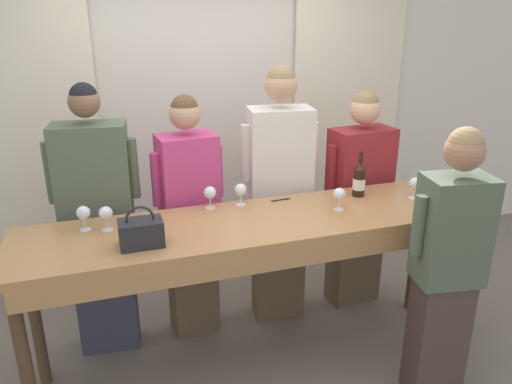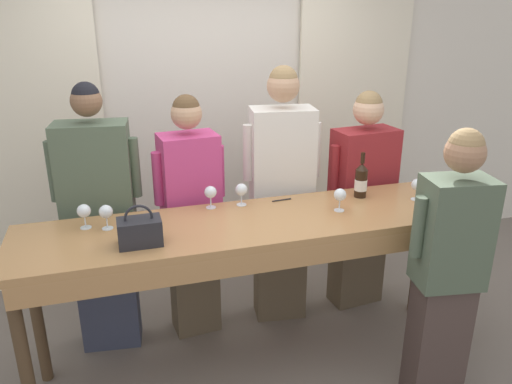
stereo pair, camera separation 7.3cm
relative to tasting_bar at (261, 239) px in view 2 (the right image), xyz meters
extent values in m
plane|color=#70665B|center=(0.00, 0.03, -0.93)|extent=(18.00, 18.00, 0.00)
cube|color=silver|center=(0.00, 1.60, 0.47)|extent=(12.00, 0.06, 2.80)
cube|color=#EFE5C6|center=(-1.35, 1.53, 0.42)|extent=(1.05, 0.03, 2.69)
cube|color=#EFE5C6|center=(1.35, 1.53, 0.42)|extent=(1.05, 0.03, 2.69)
cube|color=#B27F4C|center=(0.00, 0.03, 0.10)|extent=(2.82, 0.67, 0.05)
cube|color=#B27F4C|center=(0.00, -0.29, 0.01)|extent=(2.71, 0.03, 0.12)
cylinder|color=#4C3823|center=(-1.34, -0.23, -0.43)|extent=(0.07, 0.07, 1.00)
cylinder|color=#4C3823|center=(1.34, -0.23, -0.43)|extent=(0.07, 0.07, 1.00)
cylinder|color=#4C3823|center=(-1.34, 0.29, -0.43)|extent=(0.07, 0.07, 1.00)
cylinder|color=#4C3823|center=(1.34, 0.29, -0.43)|extent=(0.07, 0.07, 1.00)
cylinder|color=black|center=(0.75, 0.20, 0.21)|extent=(0.08, 0.08, 0.19)
cone|color=black|center=(0.75, 0.20, 0.33)|extent=(0.08, 0.08, 0.04)
cylinder|color=black|center=(0.75, 0.20, 0.39)|extent=(0.03, 0.03, 0.07)
cylinder|color=white|center=(0.75, 0.20, 0.20)|extent=(0.08, 0.08, 0.07)
cube|color=#232328|center=(-0.70, -0.11, 0.19)|extent=(0.23, 0.14, 0.14)
torus|color=#232328|center=(-0.70, -0.11, 0.27)|extent=(0.15, 0.01, 0.15)
cylinder|color=white|center=(0.51, 0.02, 0.12)|extent=(0.06, 0.06, 0.00)
cylinder|color=white|center=(0.51, 0.02, 0.16)|extent=(0.01, 0.01, 0.07)
sphere|color=white|center=(0.51, 0.02, 0.22)|extent=(0.08, 0.08, 0.08)
cylinder|color=white|center=(-0.04, 0.28, 0.12)|extent=(0.06, 0.06, 0.00)
cylinder|color=white|center=(-0.04, 0.28, 0.16)|extent=(0.01, 0.01, 0.07)
sphere|color=white|center=(-0.04, 0.28, 0.22)|extent=(0.08, 0.08, 0.08)
cylinder|color=white|center=(-0.98, 0.20, 0.12)|extent=(0.06, 0.06, 0.00)
cylinder|color=white|center=(-0.98, 0.20, 0.16)|extent=(0.01, 0.01, 0.07)
sphere|color=white|center=(-0.98, 0.20, 0.22)|extent=(0.08, 0.08, 0.08)
sphere|color=maroon|center=(-0.98, 0.20, 0.21)|extent=(0.05, 0.05, 0.05)
cylinder|color=white|center=(1.08, 0.04, 0.12)|extent=(0.06, 0.06, 0.00)
cylinder|color=white|center=(1.08, 0.04, 0.16)|extent=(0.01, 0.01, 0.07)
sphere|color=white|center=(1.08, 0.04, 0.22)|extent=(0.08, 0.08, 0.08)
sphere|color=maroon|center=(1.08, 0.04, 0.21)|extent=(0.05, 0.05, 0.05)
cylinder|color=white|center=(-0.87, 0.15, 0.12)|extent=(0.06, 0.06, 0.00)
cylinder|color=white|center=(-0.87, 0.15, 0.16)|extent=(0.01, 0.01, 0.07)
sphere|color=white|center=(-0.87, 0.15, 0.22)|extent=(0.08, 0.08, 0.08)
cylinder|color=white|center=(-0.24, 0.29, 0.12)|extent=(0.06, 0.06, 0.00)
cylinder|color=white|center=(-0.24, 0.29, 0.16)|extent=(0.01, 0.01, 0.07)
sphere|color=white|center=(-0.24, 0.29, 0.22)|extent=(0.08, 0.08, 0.08)
cylinder|color=black|center=(0.23, 0.28, 0.12)|extent=(0.13, 0.02, 0.01)
cube|color=#383D51|center=(-0.91, 0.56, -0.49)|extent=(0.40, 0.26, 0.88)
cube|color=#4C5B47|center=(-0.91, 0.56, 0.30)|extent=(0.48, 0.31, 0.70)
sphere|color=brown|center=(-0.91, 0.56, 0.78)|extent=(0.19, 0.19, 0.19)
sphere|color=black|center=(-0.91, 0.56, 0.81)|extent=(0.16, 0.16, 0.16)
cylinder|color=#4C5B47|center=(-0.67, 0.53, 0.35)|extent=(0.08, 0.08, 0.38)
cylinder|color=#4C5B47|center=(-1.16, 0.59, 0.35)|extent=(0.08, 0.08, 0.38)
cube|color=brown|center=(-0.32, 0.56, -0.52)|extent=(0.34, 0.25, 0.82)
cube|color=#C63D7A|center=(-0.32, 0.56, 0.21)|extent=(0.40, 0.29, 0.65)
sphere|color=tan|center=(-0.32, 0.56, 0.67)|extent=(0.20, 0.20, 0.20)
sphere|color=brown|center=(-0.32, 0.56, 0.70)|extent=(0.18, 0.18, 0.18)
cylinder|color=#C63D7A|center=(-0.11, 0.58, 0.26)|extent=(0.08, 0.08, 0.36)
cylinder|color=#C63D7A|center=(-0.53, 0.54, 0.26)|extent=(0.08, 0.08, 0.36)
cube|color=brown|center=(0.33, 0.56, -0.48)|extent=(0.39, 0.27, 0.89)
cube|color=silver|center=(0.33, 0.56, 0.32)|extent=(0.46, 0.32, 0.71)
sphere|color=tan|center=(0.33, 0.56, 0.82)|extent=(0.22, 0.22, 0.22)
sphere|color=#93754C|center=(0.33, 0.56, 0.85)|extent=(0.19, 0.19, 0.19)
cylinder|color=silver|center=(0.56, 0.53, 0.37)|extent=(0.08, 0.08, 0.39)
cylinder|color=silver|center=(0.09, 0.59, 0.37)|extent=(0.08, 0.08, 0.39)
cube|color=brown|center=(0.97, 0.56, -0.54)|extent=(0.41, 0.25, 0.79)
cube|color=maroon|center=(0.97, 0.56, 0.17)|extent=(0.48, 0.29, 0.62)
sphere|color=#DBAD89|center=(0.97, 0.56, 0.62)|extent=(0.22, 0.22, 0.22)
sphere|color=#93754C|center=(0.97, 0.56, 0.66)|extent=(0.19, 0.19, 0.19)
cylinder|color=maroon|center=(1.22, 0.58, 0.22)|extent=(0.08, 0.08, 0.34)
cylinder|color=maroon|center=(0.72, 0.53, 0.22)|extent=(0.08, 0.08, 0.34)
cube|color=#473833|center=(0.92, -0.54, -0.54)|extent=(0.33, 0.26, 0.78)
cube|color=#4C5B47|center=(0.92, -0.54, 0.16)|extent=(0.39, 0.30, 0.62)
sphere|color=#9E7051|center=(0.92, -0.54, 0.61)|extent=(0.21, 0.21, 0.21)
sphere|color=#93754C|center=(0.92, -0.54, 0.64)|extent=(0.18, 0.18, 0.18)
cylinder|color=#4C5B47|center=(0.72, -0.51, 0.21)|extent=(0.08, 0.08, 0.34)
cylinder|color=#4C5B47|center=(1.12, -0.57, 0.21)|extent=(0.08, 0.08, 0.34)
camera|label=1|loc=(-0.87, -2.55, 1.30)|focal=35.00mm
camera|label=2|loc=(-0.80, -2.57, 1.30)|focal=35.00mm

